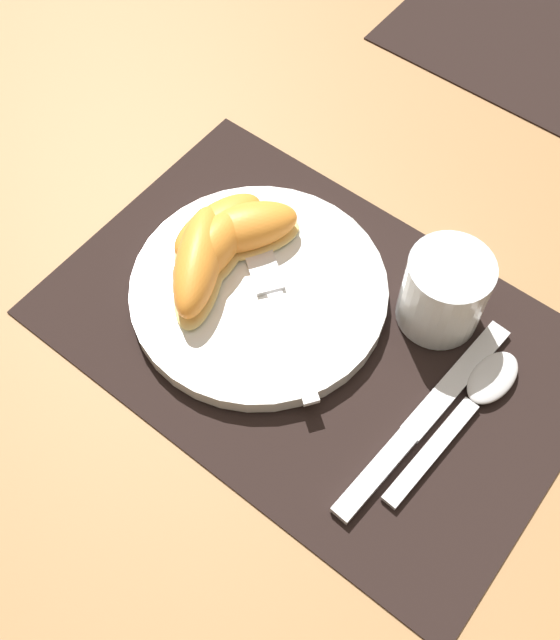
% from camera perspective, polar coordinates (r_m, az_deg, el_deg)
% --- Properties ---
extents(ground_plane, '(3.00, 3.00, 0.00)m').
position_cam_1_polar(ground_plane, '(0.67, 2.58, -1.08)').
color(ground_plane, '#A37547').
extents(placemat, '(0.46, 0.31, 0.00)m').
position_cam_1_polar(placemat, '(0.67, 2.58, -1.00)').
color(placemat, black).
rests_on(placemat, ground_plane).
extents(plate, '(0.23, 0.23, 0.02)m').
position_cam_1_polar(plate, '(0.68, -1.60, 2.26)').
color(plate, white).
rests_on(plate, placemat).
extents(juice_glass, '(0.07, 0.07, 0.08)m').
position_cam_1_polar(juice_glass, '(0.66, 12.33, 1.91)').
color(juice_glass, silver).
rests_on(juice_glass, placemat).
extents(knife, '(0.03, 0.23, 0.01)m').
position_cam_1_polar(knife, '(0.63, 10.69, -7.56)').
color(knife, silver).
rests_on(knife, placemat).
extents(spoon, '(0.04, 0.18, 0.01)m').
position_cam_1_polar(spoon, '(0.65, 14.76, -5.67)').
color(spoon, silver).
rests_on(spoon, placemat).
extents(fork, '(0.16, 0.12, 0.00)m').
position_cam_1_polar(fork, '(0.66, -0.50, 1.65)').
color(fork, silver).
rests_on(fork, plate).
extents(citrus_wedge_0, '(0.10, 0.12, 0.04)m').
position_cam_1_polar(citrus_wedge_0, '(0.69, -2.82, 6.92)').
color(citrus_wedge_0, '#F4DB84').
rests_on(citrus_wedge_0, plate).
extents(citrus_wedge_1, '(0.07, 0.11, 0.03)m').
position_cam_1_polar(citrus_wedge_1, '(0.69, -4.71, 7.01)').
color(citrus_wedge_1, '#F4DB84').
rests_on(citrus_wedge_1, plate).
extents(citrus_wedge_2, '(0.05, 0.10, 0.04)m').
position_cam_1_polar(citrus_wedge_2, '(0.67, -5.31, 5.26)').
color(citrus_wedge_2, '#F4DB84').
rests_on(citrus_wedge_2, plate).
extents(citrus_wedge_3, '(0.10, 0.13, 0.05)m').
position_cam_1_polar(citrus_wedge_3, '(0.66, -6.20, 4.36)').
color(citrus_wedge_3, '#F4DB84').
rests_on(citrus_wedge_3, plate).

